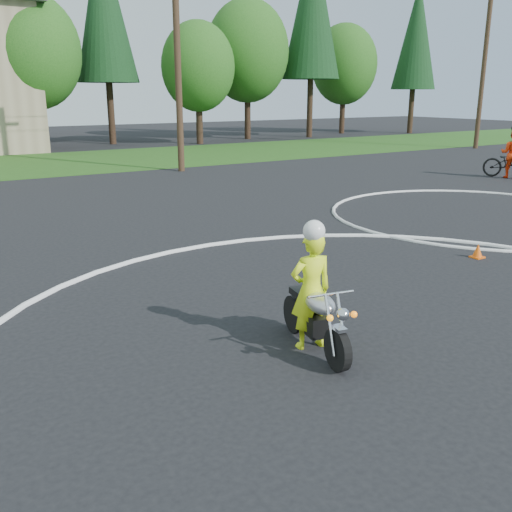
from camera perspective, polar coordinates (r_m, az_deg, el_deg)
grass_strip at (r=29.71m, az=-21.38°, el=8.55°), size 120.00×10.00×0.02m
course_markings at (r=10.60m, az=17.79°, el=-2.90°), size 19.05×19.05×0.12m
primary_motorcycle at (r=7.55m, az=6.05°, el=-6.19°), size 0.72×1.79×0.95m
rider_primary_grp at (r=7.52m, az=5.53°, el=-3.13°), size 0.64×0.49×1.76m
rider_second_grp at (r=25.28m, az=24.23°, el=8.83°), size 1.44×2.36×2.15m
treeline at (r=42.05m, az=-3.33°, el=20.48°), size 38.20×8.10×14.52m
utility_poles at (r=25.41m, az=-7.89°, el=20.12°), size 41.60×1.12×10.00m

